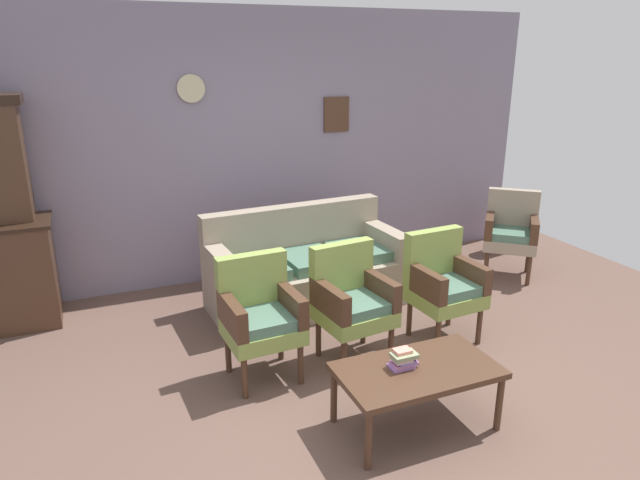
{
  "coord_description": "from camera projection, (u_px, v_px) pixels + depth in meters",
  "views": [
    {
      "loc": [
        -1.62,
        -2.96,
        2.29
      ],
      "look_at": [
        0.05,
        1.02,
        0.85
      ],
      "focal_mm": 31.99,
      "sensor_mm": 36.0,
      "label": 1
    }
  ],
  "objects": [
    {
      "name": "wingback_chair_by_fireplace",
      "position": [
        511.0,
        230.0,
        5.97
      ],
      "size": [
        0.71,
        0.71,
        0.9
      ],
      "color": "gray",
      "rests_on": "ground"
    },
    {
      "name": "ground_plane",
      "position": [
        370.0,
        402.0,
        3.91
      ],
      "size": [
        7.68,
        7.68,
        0.0
      ],
      "primitive_type": "plane",
      "color": "brown"
    },
    {
      "name": "floral_couch",
      "position": [
        306.0,
        271.0,
        5.32
      ],
      "size": [
        1.84,
        0.91,
        0.9
      ],
      "color": "gray",
      "rests_on": "ground"
    },
    {
      "name": "armchair_by_doorway",
      "position": [
        352.0,
        298.0,
        4.32
      ],
      "size": [
        0.57,
        0.55,
        0.9
      ],
      "color": "#849947",
      "rests_on": "ground"
    },
    {
      "name": "coffee_table",
      "position": [
        417.0,
        374.0,
        3.55
      ],
      "size": [
        1.0,
        0.56,
        0.42
      ],
      "color": "#472D1E",
      "rests_on": "ground"
    },
    {
      "name": "floor_vase_by_wall",
      "position": [
        501.0,
        227.0,
        6.74
      ],
      "size": [
        0.25,
        0.25,
        0.62
      ],
      "primitive_type": "cylinder",
      "color": "brown",
      "rests_on": "ground"
    },
    {
      "name": "armchair_near_couch_end",
      "position": [
        260.0,
        313.0,
        4.08
      ],
      "size": [
        0.54,
        0.52,
        0.9
      ],
      "color": "#849947",
      "rests_on": "ground"
    },
    {
      "name": "armchair_row_middle",
      "position": [
        443.0,
        282.0,
        4.64
      ],
      "size": [
        0.55,
        0.53,
        0.9
      ],
      "color": "#849947",
      "rests_on": "ground"
    },
    {
      "name": "wall_back_with_decor",
      "position": [
        254.0,
        147.0,
        5.78
      ],
      "size": [
        6.4,
        0.09,
        2.7
      ],
      "color": "gray",
      "rests_on": "ground"
    },
    {
      "name": "book_stack_on_table",
      "position": [
        403.0,
        359.0,
        3.52
      ],
      "size": [
        0.18,
        0.11,
        0.12
      ],
      "color": "#9569AC",
      "rests_on": "coffee_table"
    }
  ]
}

